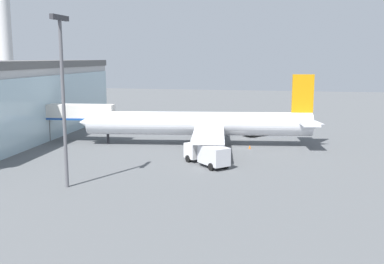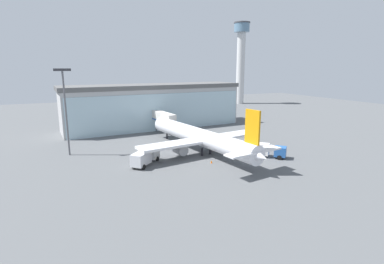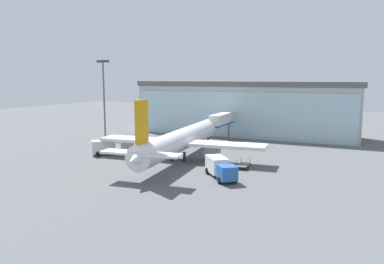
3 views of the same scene
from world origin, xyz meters
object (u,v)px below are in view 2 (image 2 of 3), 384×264
at_px(safety_cone_nose, 212,162).
at_px(fuel_truck, 266,150).
at_px(airplane, 201,137).
at_px(safety_cone_wingtip, 253,147).
at_px(jet_bridge, 162,117).
at_px(control_tower, 241,56).
at_px(baggage_cart, 250,146).
at_px(apron_light_mast, 65,104).
at_px(catering_truck, 145,157).

bearing_deg(safety_cone_nose, fuel_truck, -4.02).
bearing_deg(airplane, safety_cone_wingtip, -105.15).
distance_m(fuel_truck, safety_cone_wingtip, 7.18).
xyz_separation_m(safety_cone_nose, safety_cone_wingtip, (13.83, 5.96, 0.00)).
bearing_deg(jet_bridge, fuel_truck, -162.73).
bearing_deg(fuel_truck, control_tower, 106.29).
bearing_deg(jet_bridge, baggage_cart, -155.06).
xyz_separation_m(jet_bridge, safety_cone_nose, (0.17, -27.90, -4.35)).
relative_size(apron_light_mast, fuel_truck, 2.57).
bearing_deg(baggage_cart, catering_truck, 88.96).
bearing_deg(fuel_truck, apron_light_mast, -159.99).
height_order(airplane, baggage_cart, airplane).
bearing_deg(safety_cone_nose, airplane, 80.21).
relative_size(catering_truck, fuel_truck, 0.99).
xyz_separation_m(airplane, catering_truck, (-12.94, -3.07, -1.85)).
bearing_deg(baggage_cart, airplane, 77.60).
bearing_deg(apron_light_mast, baggage_cart, -16.84).
distance_m(jet_bridge, safety_cone_nose, 28.24).
xyz_separation_m(fuel_truck, baggage_cart, (0.99, 6.54, -0.97)).
relative_size(control_tower, baggage_cart, 13.34).
distance_m(airplane, baggage_cart, 12.02).
bearing_deg(apron_light_mast, safety_cone_wingtip, -16.08).
bearing_deg(safety_cone_wingtip, control_tower, 58.91).
relative_size(jet_bridge, safety_cone_wingtip, 23.05).
distance_m(control_tower, baggage_cart, 89.36).
distance_m(jet_bridge, baggage_cart, 26.05).
relative_size(airplane, catering_truck, 5.62).
relative_size(catering_truck, safety_cone_nose, 12.25).
bearing_deg(safety_cone_nose, apron_light_mast, 144.97).
height_order(control_tower, airplane, control_tower).
relative_size(jet_bridge, safety_cone_nose, 23.05).
bearing_deg(jet_bridge, catering_truck, 148.61).
xyz_separation_m(control_tower, baggage_cart, (-45.24, -73.61, -22.81)).
height_order(apron_light_mast, safety_cone_nose, apron_light_mast).
distance_m(control_tower, catering_truck, 104.76).
height_order(airplane, catering_truck, airplane).
height_order(apron_light_mast, airplane, apron_light_mast).
height_order(apron_light_mast, baggage_cart, apron_light_mast).
relative_size(jet_bridge, control_tower, 0.33).
height_order(jet_bridge, apron_light_mast, apron_light_mast).
xyz_separation_m(apron_light_mast, safety_cone_wingtip, (37.93, -10.93, -10.18)).
bearing_deg(apron_light_mast, catering_truck, -45.46).
relative_size(control_tower, fuel_truck, 5.72).
height_order(catering_truck, fuel_truck, same).
bearing_deg(baggage_cart, safety_cone_wingtip, -80.12).
bearing_deg(catering_truck, apron_light_mast, 89.86).
xyz_separation_m(control_tower, safety_cone_wingtip, (-44.24, -73.36, -23.03)).
relative_size(jet_bridge, apron_light_mast, 0.73).
height_order(control_tower, baggage_cart, control_tower).
relative_size(airplane, fuel_truck, 5.57).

